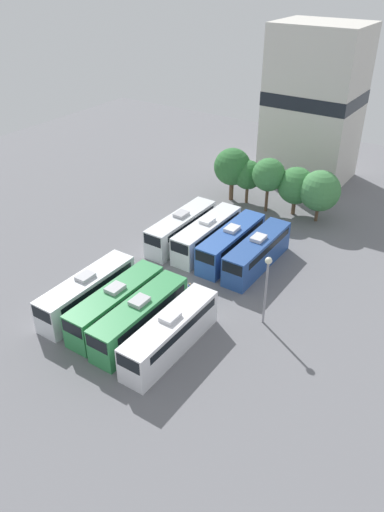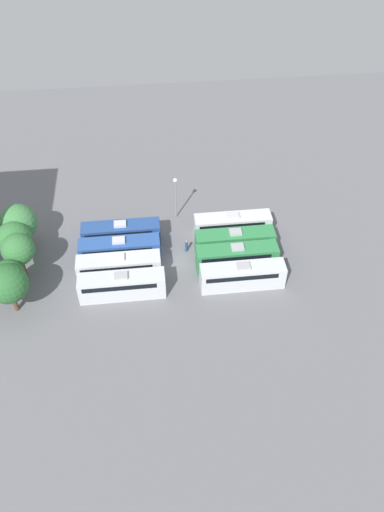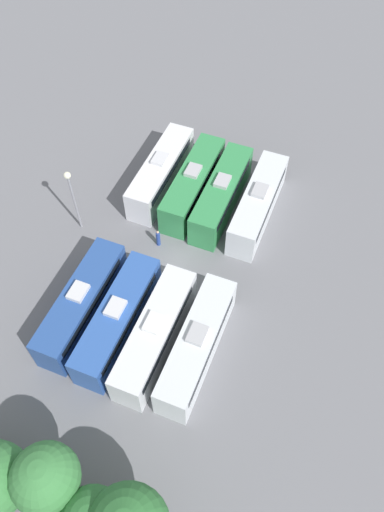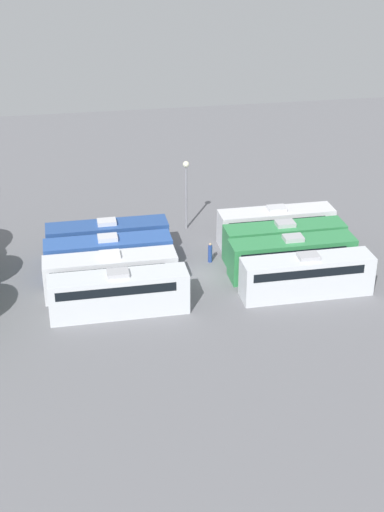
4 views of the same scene
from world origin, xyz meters
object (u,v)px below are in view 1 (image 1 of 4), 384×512
at_px(bus_5, 207,234).
at_px(bus_7, 258,252).
at_px(tree_4, 320,191).
at_px(bus_1, 117,303).
at_px(tree_2, 269,175).
at_px(bus_2, 141,316).
at_px(bus_0, 88,291).
at_px(bus_6, 232,242).
at_px(tree_0, 232,167).
at_px(bus_4, 182,227).
at_px(tree_1, 248,175).
at_px(light_pole, 267,279).
at_px(tree_3, 296,186).
at_px(bus_3, 171,332).
at_px(depot_building, 314,104).
at_px(worker_person, 190,292).

distance_m(bus_5, bus_7, 6.30).
bearing_deg(tree_4, bus_1, -104.73).
bearing_deg(bus_5, tree_2, 84.06).
height_order(bus_2, bus_5, same).
bearing_deg(bus_5, tree_4, 59.71).
distance_m(bus_0, bus_7, 17.58).
xyz_separation_m(bus_6, tree_0, (-7.23, 12.45, 2.77)).
xyz_separation_m(bus_4, tree_1, (1.19, 12.99, 2.06)).
bearing_deg(tree_0, tree_4, 2.38).
distance_m(light_pole, tree_3, 22.17).
bearing_deg(tree_2, tree_1, 165.59).
bearing_deg(tree_0, bus_3, -69.34).
height_order(bus_2, bus_3, same).
bearing_deg(depot_building, bus_5, -91.89).
bearing_deg(bus_6, tree_0, 120.13).
bearing_deg(light_pole, tree_3, 107.41).
bearing_deg(tree_0, bus_1, -81.06).
bearing_deg(light_pole, bus_6, 134.59).
bearing_deg(tree_2, bus_0, -99.36).
relative_size(bus_1, bus_7, 1.00).
xyz_separation_m(bus_6, tree_1, (-5.10, 12.77, 2.06)).
bearing_deg(bus_5, worker_person, -67.05).
xyz_separation_m(bus_5, bus_6, (3.11, -0.11, 0.00)).
xyz_separation_m(bus_7, depot_building, (-5.46, 25.58, 8.57)).
bearing_deg(light_pole, depot_building, 106.98).
relative_size(bus_2, bus_6, 1.00).
bearing_deg(tree_3, bus_7, -81.93).
bearing_deg(worker_person, tree_2, 96.97).
relative_size(tree_4, depot_building, 0.31).
relative_size(tree_0, tree_4, 1.09).
bearing_deg(tree_2, tree_4, 9.01).
height_order(bus_7, light_pole, light_pole).
height_order(bus_0, tree_1, tree_1).
height_order(bus_3, worker_person, bus_3).
relative_size(bus_4, depot_building, 0.51).
distance_m(bus_6, light_pole, 11.66).
relative_size(bus_0, depot_building, 0.51).
relative_size(worker_person, light_pole, 0.27).
bearing_deg(tree_2, bus_2, -86.16).
height_order(tree_4, depot_building, depot_building).
bearing_deg(tree_2, bus_5, -95.94).
relative_size(bus_4, bus_5, 1.00).
relative_size(bus_4, tree_1, 1.84).
xyz_separation_m(bus_3, tree_0, (-10.50, 27.84, 2.77)).
bearing_deg(tree_4, tree_1, -179.00).
relative_size(bus_0, bus_4, 1.00).
relative_size(worker_person, tree_2, 0.26).
xyz_separation_m(light_pole, tree_3, (-6.63, 21.14, -0.86)).
distance_m(worker_person, depot_building, 35.57).
distance_m(bus_4, tree_0, 13.00).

